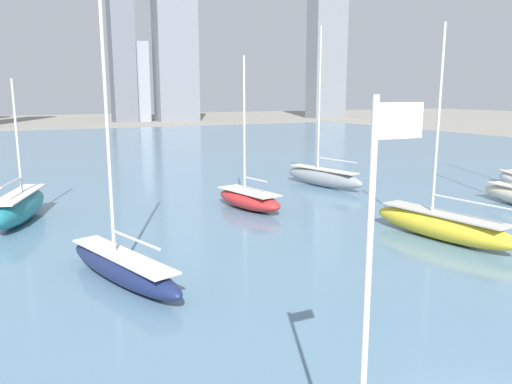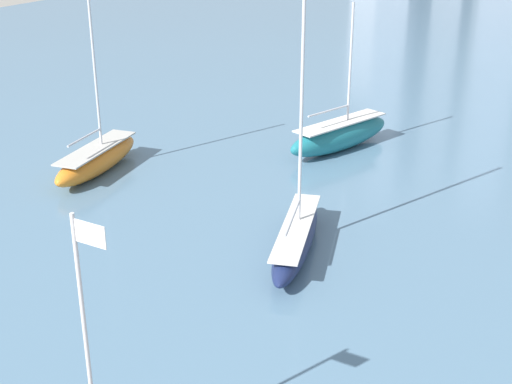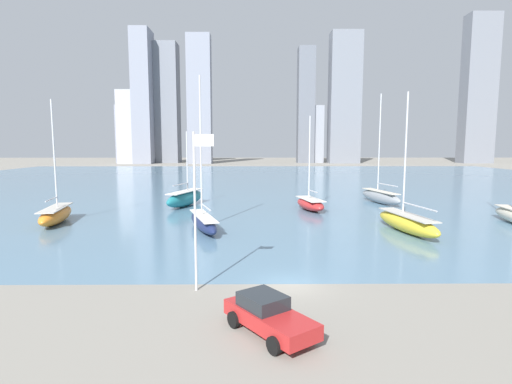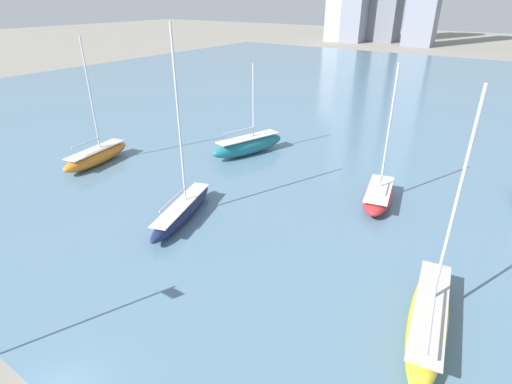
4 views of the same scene
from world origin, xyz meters
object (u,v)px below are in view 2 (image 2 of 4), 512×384
at_px(sailboat_navy, 296,236).
at_px(sailboat_orange, 97,158).
at_px(flag_pole, 88,344).
at_px(sailboat_teal, 340,135).

relative_size(sailboat_navy, sailboat_orange, 1.15).
bearing_deg(flag_pole, sailboat_navy, 95.76).
bearing_deg(sailboat_orange, flag_pole, -58.38).
xyz_separation_m(sailboat_navy, sailboat_orange, (-17.16, 3.62, 0.09)).
height_order(sailboat_navy, sailboat_orange, sailboat_navy).
xyz_separation_m(flag_pole, sailboat_orange, (-18.93, 21.23, -4.28)).
relative_size(flag_pole, sailboat_teal, 0.89).
height_order(flag_pole, sailboat_teal, sailboat_teal).
relative_size(flag_pole, sailboat_navy, 0.60).
distance_m(flag_pole, sailboat_orange, 28.76).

